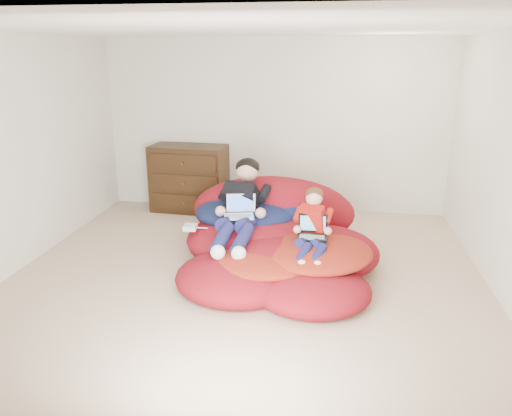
{
  "coord_description": "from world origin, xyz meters",
  "views": [
    {
      "loc": [
        0.83,
        -4.77,
        2.3
      ],
      "look_at": [
        0.07,
        0.25,
        0.7
      ],
      "focal_mm": 35.0,
      "sensor_mm": 36.0,
      "label": 1
    }
  ],
  "objects_px": {
    "beanbag_pile": "(275,242)",
    "younger_boy": "(313,224)",
    "older_boy": "(242,202)",
    "laptop_black": "(312,231)",
    "dresser": "(189,178)",
    "laptop_white": "(240,210)"
  },
  "relations": [
    {
      "from": "beanbag_pile",
      "to": "younger_boy",
      "type": "xyz_separation_m",
      "value": [
        0.42,
        -0.33,
        0.34
      ]
    },
    {
      "from": "older_boy",
      "to": "laptop_black",
      "type": "distance_m",
      "value": 0.92
    },
    {
      "from": "dresser",
      "to": "younger_boy",
      "type": "xyz_separation_m",
      "value": [
        1.92,
        -2.14,
        0.12
      ]
    },
    {
      "from": "older_boy",
      "to": "laptop_black",
      "type": "relative_size",
      "value": 4.64
    },
    {
      "from": "laptop_black",
      "to": "older_boy",
      "type": "bearing_deg",
      "value": 152.55
    },
    {
      "from": "beanbag_pile",
      "to": "laptop_white",
      "type": "distance_m",
      "value": 0.54
    },
    {
      "from": "older_boy",
      "to": "laptop_white",
      "type": "distance_m",
      "value": 0.15
    },
    {
      "from": "laptop_white",
      "to": "younger_boy",
      "type": "bearing_deg",
      "value": -17.28
    },
    {
      "from": "older_boy",
      "to": "younger_boy",
      "type": "bearing_deg",
      "value": -26.12
    },
    {
      "from": "dresser",
      "to": "laptop_black",
      "type": "xyz_separation_m",
      "value": [
        1.92,
        -2.16,
        0.06
      ]
    },
    {
      "from": "laptop_white",
      "to": "laptop_black",
      "type": "relative_size",
      "value": 1.19
    },
    {
      "from": "older_boy",
      "to": "younger_boy",
      "type": "xyz_separation_m",
      "value": [
        0.8,
        -0.39,
        -0.08
      ]
    },
    {
      "from": "laptop_black",
      "to": "younger_boy",
      "type": "bearing_deg",
      "value": 90.0
    },
    {
      "from": "laptop_white",
      "to": "beanbag_pile",
      "type": "bearing_deg",
      "value": 12.07
    },
    {
      "from": "beanbag_pile",
      "to": "younger_boy",
      "type": "relative_size",
      "value": 2.98
    },
    {
      "from": "younger_boy",
      "to": "laptop_white",
      "type": "xyz_separation_m",
      "value": [
        -0.8,
        0.25,
        0.03
      ]
    },
    {
      "from": "younger_boy",
      "to": "laptop_white",
      "type": "distance_m",
      "value": 0.84
    },
    {
      "from": "older_boy",
      "to": "younger_boy",
      "type": "height_order",
      "value": "older_boy"
    },
    {
      "from": "dresser",
      "to": "beanbag_pile",
      "type": "relative_size",
      "value": 0.46
    },
    {
      "from": "dresser",
      "to": "younger_boy",
      "type": "relative_size",
      "value": 1.37
    },
    {
      "from": "dresser",
      "to": "beanbag_pile",
      "type": "xyz_separation_m",
      "value": [
        1.49,
        -1.81,
        -0.22
      ]
    },
    {
      "from": "younger_boy",
      "to": "older_boy",
      "type": "bearing_deg",
      "value": 153.88
    }
  ]
}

